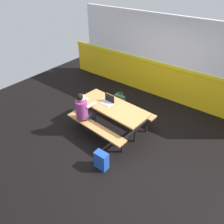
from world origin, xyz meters
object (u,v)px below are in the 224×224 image
student_nearer (84,109)px  tote_bag_bright (120,100)px  backpack_dark (102,160)px  picnic_table_main (112,111)px  laptop_silver (108,101)px

student_nearer → tote_bag_bright: size_ratio=2.81×
backpack_dark → tote_bag_bright: 2.57m
backpack_dark → tote_bag_bright: bearing=117.0°
student_nearer → tote_bag_bright: 1.67m
picnic_table_main → tote_bag_bright: picnic_table_main is taller
backpack_dark → student_nearer: bearing=148.7°
laptop_silver → tote_bag_bright: 1.23m
laptop_silver → backpack_dark: (0.83, -1.27, -0.57)m
student_nearer → backpack_dark: bearing=-31.3°
picnic_table_main → student_nearer: size_ratio=1.64×
student_nearer → laptop_silver: (0.32, 0.57, 0.08)m
picnic_table_main → student_nearer: 0.73m
student_nearer → laptop_silver: size_ratio=3.60×
student_nearer → backpack_dark: size_ratio=2.74×
laptop_silver → tote_bag_bright: (-0.34, 1.02, -0.59)m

